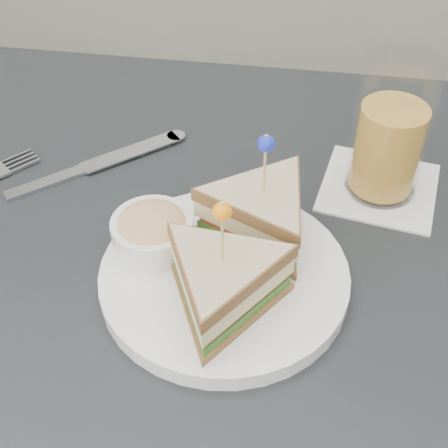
% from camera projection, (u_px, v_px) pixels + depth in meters
% --- Properties ---
extents(table, '(0.80, 0.80, 0.75)m').
position_uv_depth(table, '(213.00, 315.00, 0.67)').
color(table, black).
rests_on(table, ground).
extents(plate_meal, '(0.32, 0.32, 0.14)m').
position_uv_depth(plate_meal, '(230.00, 252.00, 0.58)').
color(plate_meal, white).
rests_on(plate_meal, table).
extents(cutlery_knife, '(0.18, 0.16, 0.01)m').
position_uv_depth(cutlery_knife, '(91.00, 167.00, 0.73)').
color(cutlery_knife, silver).
rests_on(cutlery_knife, table).
extents(drink_set, '(0.14, 0.14, 0.16)m').
position_uv_depth(drink_set, '(390.00, 137.00, 0.66)').
color(drink_set, white).
rests_on(drink_set, table).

